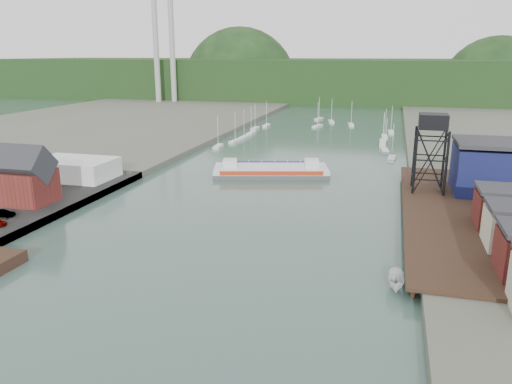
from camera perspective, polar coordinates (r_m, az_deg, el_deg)
The scene contains 13 objects.
ground at distance 63.06m, azimuth -12.41°, elevation -13.13°, with size 600.00×600.00×0.00m, color #304B44.
west_land at distance 177.66m, azimuth -27.16°, elevation 4.17°, with size 120.00×400.00×3.20m, color #4C5142.
east_pier at distance 98.17m, azimuth 20.49°, elevation -2.01°, with size 14.00×70.00×2.45m.
harbor_building at distance 107.19m, azimuth -25.32°, elevation 1.22°, with size 12.20×8.20×8.90m.
white_shed at distance 124.19m, azimuth -20.03°, elevation 2.52°, with size 18.00×12.00×4.50m, color silver.
lift_tower at distance 107.80m, azimuth 19.57°, elevation 7.09°, with size 6.50×6.50×16.00m.
blue_shed at distance 113.30m, azimuth 26.68°, elevation 2.28°, with size 20.50×14.50×11.30m.
marina_sailboats at distance 191.23m, azimuth 7.05°, elevation 6.58°, with size 57.71×92.65×0.90m.
smokestacks at distance 310.90m, azimuth -10.43°, elevation 15.36°, with size 11.20×8.20×60.00m.
distant_hills at distance 351.81m, azimuth 10.43°, elevation 12.15°, with size 500.00×120.00×80.00m.
chain_ferry at distance 126.65m, azimuth 1.70°, elevation 2.47°, with size 30.61×18.54×4.12m.
motorboat at distance 68.78m, azimuth 15.75°, elevation -9.81°, with size 2.14×5.68×2.19m, color silver.
car_west_b at distance 99.99m, azimuth -26.91°, elevation -2.22°, with size 1.36×3.89×1.28m, color #999999.
Camera 1 is at (26.93, -48.55, 29.91)m, focal length 35.00 mm.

